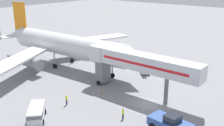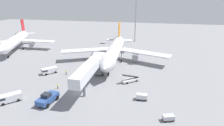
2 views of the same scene
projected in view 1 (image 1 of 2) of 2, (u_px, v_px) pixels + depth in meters
ground_plane at (147, 104)px, 44.78m from camera, size 300.00×300.00×0.00m
airplane_at_gate at (64, 45)px, 62.21m from camera, size 43.91×41.17×13.83m
jet_bridge at (135, 62)px, 47.24m from camera, size 3.48×21.67×7.55m
pushback_tug at (170, 124)px, 36.26m from camera, size 3.58×6.16×2.69m
belt_loader_truck at (145, 68)px, 59.68m from camera, size 5.51×4.93×2.86m
service_van_outer_left at (36, 113)px, 39.52m from camera, size 4.98×5.18×1.97m
baggage_cart_far_center at (194, 72)px, 56.71m from camera, size 2.74×1.47×1.58m
ground_crew_worker_foreground at (123, 113)px, 39.86m from camera, size 0.43×0.43×1.67m
ground_crew_worker_midground at (66, 99)px, 44.21m from camera, size 0.46×0.46×1.75m
safety_cone_alpha at (102, 92)px, 48.52m from camera, size 0.32×0.32×0.50m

